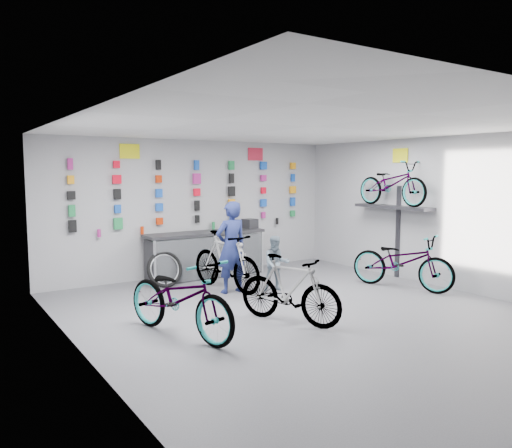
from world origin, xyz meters
TOP-DOWN VIEW (x-y plane):
  - floor at (0.00, 0.00)m, footprint 8.00×8.00m
  - ceiling at (0.00, 0.00)m, footprint 8.00×8.00m
  - wall_back at (0.00, 4.00)m, footprint 7.00×0.00m
  - wall_left at (-3.50, 0.00)m, footprint 0.00×8.00m
  - wall_right at (3.50, 0.00)m, footprint 0.00×8.00m
  - counter at (0.00, 3.54)m, footprint 2.70×0.66m
  - merch_wall at (-0.04, 3.93)m, footprint 5.56×0.08m
  - wall_bracket at (3.33, 1.20)m, footprint 0.39×1.90m
  - sign_left at (-1.50, 3.98)m, footprint 0.42×0.02m
  - sign_right at (1.60, 3.98)m, footprint 0.42×0.02m
  - sign_side at (3.48, 1.20)m, footprint 0.02×0.40m
  - bike_left at (-2.17, 0.21)m, footprint 1.29×2.23m
  - bike_center at (-0.52, -0.15)m, footprint 1.13×1.79m
  - bike_right at (2.71, 0.42)m, footprint 1.34×2.19m
  - bike_service at (-0.25, 2.23)m, footprint 0.88×1.98m
  - bike_wall at (3.25, 1.20)m, footprint 0.63×1.80m
  - clerk at (-0.26, 2.01)m, footprint 0.64×0.42m
  - customer at (0.51, 1.62)m, footprint 0.65×0.59m
  - spare_wheel at (-1.13, 3.17)m, footprint 0.75×0.32m
  - register at (1.16, 3.55)m, footprint 0.32×0.34m

SIDE VIEW (x-z plane):
  - floor at x=0.00m, z-range 0.00..0.00m
  - spare_wheel at x=-1.13m, z-range -0.01..0.72m
  - counter at x=0.00m, z-range -0.01..0.99m
  - bike_center at x=-0.52m, z-range 0.00..1.05m
  - customer at x=0.51m, z-range 0.00..1.08m
  - bike_right at x=2.71m, z-range 0.00..1.09m
  - bike_left at x=-2.17m, z-range 0.00..1.11m
  - bike_service at x=-0.25m, z-range 0.00..1.15m
  - clerk at x=-0.26m, z-range 0.00..1.75m
  - register at x=1.16m, z-range 1.00..1.22m
  - wall_bracket at x=3.33m, z-range 0.46..2.46m
  - wall_back at x=0.00m, z-range -2.00..5.00m
  - wall_left at x=-3.50m, z-range -2.50..5.50m
  - wall_right at x=3.50m, z-range -2.50..5.50m
  - merch_wall at x=-0.04m, z-range 1.01..2.57m
  - bike_wall at x=3.25m, z-range 1.58..2.53m
  - sign_side at x=3.48m, z-range 2.50..2.80m
  - sign_left at x=-1.50m, z-range 2.57..2.87m
  - sign_right at x=1.60m, z-range 2.57..2.87m
  - ceiling at x=0.00m, z-range 3.00..3.00m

